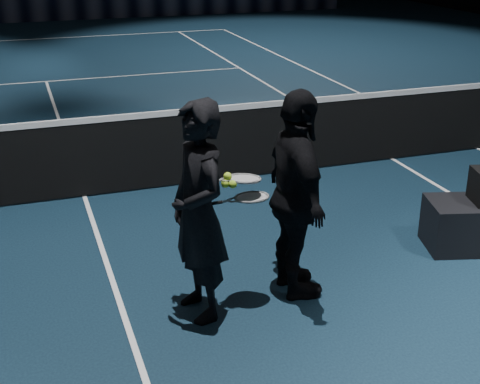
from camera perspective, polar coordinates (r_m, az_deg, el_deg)
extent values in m
plane|color=black|center=(8.02, -13.13, -0.39)|extent=(36.00, 36.00, 0.00)
cube|color=black|center=(7.86, -13.41, 2.64)|extent=(12.80, 0.02, 0.86)
cube|color=white|center=(7.73, -13.72, 5.89)|extent=(12.80, 0.03, 0.07)
cube|color=black|center=(23.06, -17.90, 14.75)|extent=(22.00, 0.15, 0.90)
imported|color=black|center=(5.19, -3.56, -1.75)|extent=(0.53, 0.72, 1.79)
imported|color=black|center=(5.50, 4.84, -0.38)|extent=(0.50, 1.07, 1.79)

